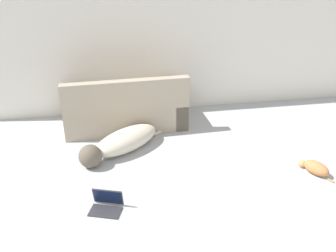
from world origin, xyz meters
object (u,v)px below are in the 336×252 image
couch (125,110)px  laptop_open (107,203)px  dog (121,143)px  cat (315,168)px

couch → laptop_open: bearing=78.0°
dog → cat: bearing=121.5°
dog → laptop_open: (-0.23, -1.22, -0.08)m
dog → cat: size_ratio=2.87×
couch → dog: couch is taller
couch → dog: 0.85m
cat → laptop_open: bearing=67.3°
dog → laptop_open: bearing=42.6°
couch → dog: (-0.13, -0.83, -0.13)m
couch → laptop_open: couch is taller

